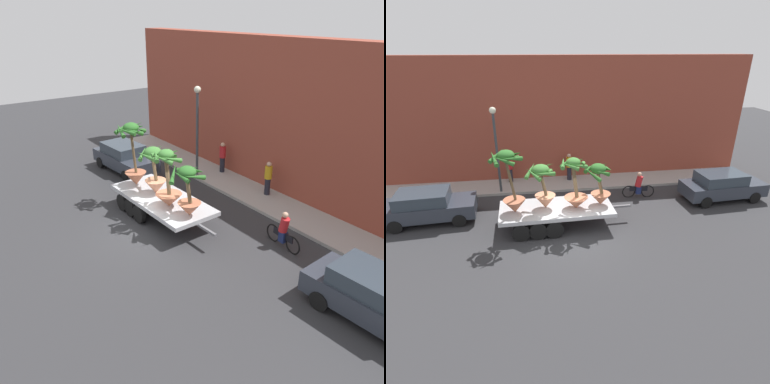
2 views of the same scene
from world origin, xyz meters
TOP-DOWN VIEW (x-y plane):
  - ground_plane at (0.00, 0.00)m, footprint 60.00×60.00m
  - sidewalk at (0.00, 6.10)m, footprint 24.00×2.20m
  - building_facade at (0.00, 7.80)m, footprint 24.00×1.20m
  - flatbed_trailer at (-0.98, 1.19)m, footprint 6.30×2.44m
  - potted_palm_rear at (0.14, 0.99)m, footprint 1.29×1.31m
  - potted_palm_middle at (-2.70, 0.96)m, footprint 1.51×1.50m
  - potted_palm_front at (-1.30, 1.21)m, footprint 1.41×1.43m
  - potted_palm_extra at (1.30, 1.18)m, footprint 1.44×1.48m
  - cyclist at (4.13, 3.68)m, footprint 1.84×0.38m
  - parked_car at (8.62, 2.77)m, footprint 4.58×2.07m
  - trailing_car at (-6.84, 2.53)m, footprint 4.45×2.19m
  - pedestrian_near_gate at (0.53, 6.52)m, footprint 0.36×0.36m
  - pedestrian_far_left at (-3.12, 6.69)m, footprint 0.36×0.36m
  - street_lamp at (-3.63, 5.30)m, footprint 0.36×0.36m

SIDE VIEW (x-z plane):
  - ground_plane at x=0.00m, z-range 0.00..0.00m
  - sidewalk at x=0.00m, z-range 0.00..0.15m
  - cyclist at x=4.13m, z-range -0.10..1.44m
  - flatbed_trailer at x=-0.98m, z-range 0.26..1.24m
  - parked_car at x=8.62m, z-range 0.04..1.62m
  - trailing_car at x=-6.84m, z-range 0.04..1.62m
  - pedestrian_near_gate at x=0.53m, z-range 0.19..1.90m
  - pedestrian_far_left at x=-3.12m, z-range 0.19..1.90m
  - potted_palm_rear at x=0.14m, z-range 0.72..3.18m
  - potted_palm_extra at x=1.30m, z-range 0.94..2.99m
  - potted_palm_front at x=-1.30m, z-range 0.94..3.08m
  - potted_palm_middle at x=-2.70m, z-range 0.88..3.82m
  - street_lamp at x=-3.63m, z-range 0.82..5.65m
  - building_facade at x=0.00m, z-range 0.00..7.42m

